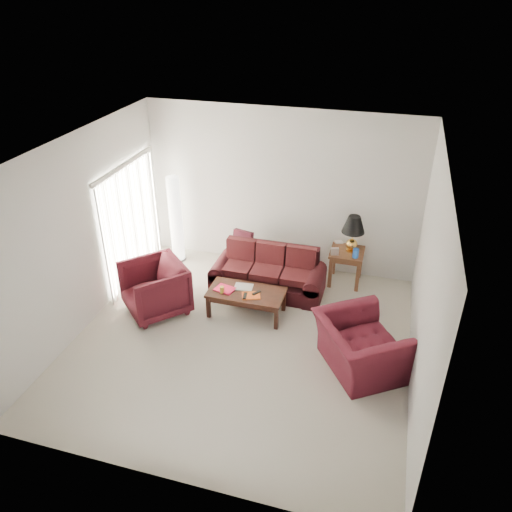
{
  "coord_description": "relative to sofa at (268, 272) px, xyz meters",
  "views": [
    {
      "loc": [
        1.88,
        -5.7,
        4.94
      ],
      "look_at": [
        0.0,
        0.85,
        1.05
      ],
      "focal_mm": 35.0,
      "sensor_mm": 36.0,
      "label": 1
    }
  ],
  "objects": [
    {
      "name": "throw_pillow",
      "position": [
        -0.62,
        0.55,
        0.24
      ],
      "size": [
        0.41,
        0.27,
        0.39
      ],
      "primitive_type": "cube",
      "rotation": [
        -0.21,
        0.0,
        -0.25
      ],
      "color": "black",
      "rests_on": "sofa"
    },
    {
      "name": "floor",
      "position": [
        -0.04,
        -1.47,
        -0.4
      ],
      "size": [
        5.0,
        5.0,
        0.0
      ],
      "primitive_type": "plane",
      "color": "beige",
      "rests_on": "ground"
    },
    {
      "name": "magazine_white",
      "position": [
        -0.24,
        -0.65,
        0.04
      ],
      "size": [
        0.32,
        0.25,
        0.02
      ],
      "primitive_type": "cube",
      "rotation": [
        0.0,
        0.0,
        0.1
      ],
      "color": "beige",
      "rests_on": "coffee_table"
    },
    {
      "name": "sofa",
      "position": [
        0.0,
        0.0,
        0.0
      ],
      "size": [
        1.98,
        0.91,
        0.8
      ],
      "primitive_type": null,
      "rotation": [
        0.0,
        0.0,
        -0.04
      ],
      "color": "black",
      "rests_on": "ground"
    },
    {
      "name": "blue_canister",
      "position": [
        1.43,
        0.49,
        0.33
      ],
      "size": [
        0.1,
        0.1,
        0.17
      ],
      "primitive_type": "cylinder",
      "rotation": [
        0.0,
        0.0,
        0.01
      ],
      "color": "#164394",
      "rests_on": "end_table"
    },
    {
      "name": "blinds",
      "position": [
        -2.46,
        -0.17,
        0.68
      ],
      "size": [
        0.1,
        2.0,
        2.16
      ],
      "primitive_type": "cube",
      "color": "silver",
      "rests_on": "ground"
    },
    {
      "name": "remote_b",
      "position": [
        0.01,
        -0.77,
        0.06
      ],
      "size": [
        0.12,
        0.15,
        0.02
      ],
      "primitive_type": "cube",
      "rotation": [
        0.0,
        0.0,
        -0.58
      ],
      "color": "black",
      "rests_on": "coffee_table"
    },
    {
      "name": "yellow_glass",
      "position": [
        -0.53,
        -0.89,
        0.09
      ],
      "size": [
        0.07,
        0.07,
        0.12
      ],
      "primitive_type": "cylinder",
      "rotation": [
        0.0,
        0.0,
        0.09
      ],
      "color": "gold",
      "rests_on": "coffee_table"
    },
    {
      "name": "floor_lamp",
      "position": [
        -1.97,
        0.61,
        0.47
      ],
      "size": [
        0.31,
        0.31,
        1.73
      ],
      "primitive_type": null,
      "rotation": [
        0.0,
        0.0,
        -0.09
      ],
      "color": "white",
      "rests_on": "ground"
    },
    {
      "name": "magazine_red",
      "position": [
        -0.52,
        -0.79,
        0.04
      ],
      "size": [
        0.36,
        0.3,
        0.02
      ],
      "primitive_type": "cube",
      "rotation": [
        0.0,
        0.0,
        -0.23
      ],
      "color": "#E7173F",
      "rests_on": "coffee_table"
    },
    {
      "name": "end_table",
      "position": [
        1.27,
        0.68,
        -0.08
      ],
      "size": [
        0.61,
        0.61,
        0.64
      ],
      "primitive_type": null,
      "rotation": [
        0.0,
        0.0,
        0.03
      ],
      "color": "#56271D",
      "rests_on": "ground"
    },
    {
      "name": "remote_a",
      "position": [
        -0.14,
        -0.91,
        0.06
      ],
      "size": [
        0.08,
        0.18,
        0.02
      ],
      "primitive_type": "cube",
      "rotation": [
        0.0,
        0.0,
        0.15
      ],
      "color": "black",
      "rests_on": "coffee_table"
    },
    {
      "name": "magazine_orange",
      "position": [
        -0.05,
        -0.85,
        0.04
      ],
      "size": [
        0.35,
        0.3,
        0.02
      ],
      "primitive_type": "cube",
      "rotation": [
        0.0,
        0.0,
        0.34
      ],
      "color": "orange",
      "rests_on": "coffee_table"
    },
    {
      "name": "coffee_table",
      "position": [
        -0.16,
        -0.75,
        -0.18
      ],
      "size": [
        1.25,
        0.65,
        0.43
      ],
      "primitive_type": null,
      "rotation": [
        0.0,
        0.0,
        0.02
      ],
      "color": "black",
      "rests_on": "ground"
    },
    {
      "name": "picture_frame",
      "position": [
        1.09,
        0.82,
        0.33
      ],
      "size": [
        0.18,
        0.2,
        0.05
      ],
      "primitive_type": "cube",
      "rotation": [
        1.36,
        0.0,
        0.36
      ],
      "color": "silver",
      "rests_on": "end_table"
    },
    {
      "name": "table_lamp",
      "position": [
        1.33,
        0.71,
        0.58
      ],
      "size": [
        0.53,
        0.53,
        0.67
      ],
      "primitive_type": null,
      "rotation": [
        0.0,
        0.0,
        -0.41
      ],
      "color": "gold",
      "rests_on": "end_table"
    },
    {
      "name": "armchair_left",
      "position": [
        -1.63,
        -1.08,
        0.04
      ],
      "size": [
        1.34,
        1.34,
        0.87
      ],
      "primitive_type": "imported",
      "rotation": [
        0.0,
        0.0,
        -0.76
      ],
      "color": "#3B0D15",
      "rests_on": "ground"
    },
    {
      "name": "armchair_right",
      "position": [
        1.75,
        -1.55,
        -0.01
      ],
      "size": [
        1.53,
        1.57,
        0.77
      ],
      "primitive_type": "imported",
      "rotation": [
        0.0,
        0.0,
        2.16
      ],
      "color": "#440F1A",
      "rests_on": "ground"
    },
    {
      "name": "clock",
      "position": [
        1.08,
        0.49,
        0.31
      ],
      "size": [
        0.14,
        0.08,
        0.13
      ],
      "primitive_type": "cube",
      "rotation": [
        0.0,
        0.0,
        0.26
      ],
      "color": "silver",
      "rests_on": "end_table"
    }
  ]
}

